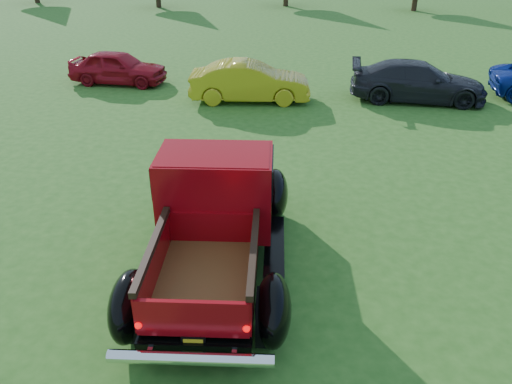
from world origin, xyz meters
name	(u,v)px	position (x,y,z in m)	size (l,w,h in m)	color
ground	(284,244)	(0.00, 0.00, 0.00)	(120.00, 120.00, 0.00)	#265418
pickup_truck	(217,208)	(-1.12, -0.43, 0.92)	(2.93, 5.41, 1.94)	black
show_car_red	(118,67)	(-7.11, 9.71, 0.60)	(1.41, 3.51, 1.20)	maroon
show_car_yellow	(250,82)	(-1.98, 8.36, 0.65)	(1.37, 3.92, 1.29)	#AD9C17
show_car_grey	(418,81)	(3.50, 9.26, 0.64)	(1.79, 4.39, 1.27)	black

